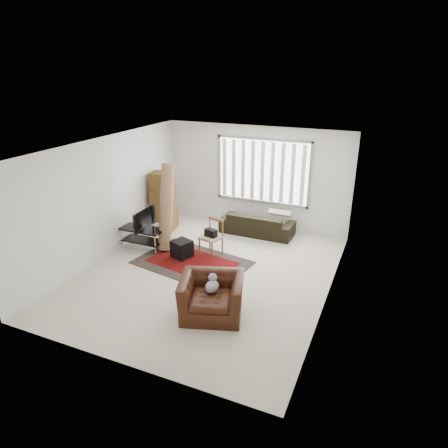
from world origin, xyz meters
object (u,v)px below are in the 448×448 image
object	(u,v)px
sofa	(257,220)
armchair	(212,294)
moving_boxes	(163,203)
side_chair	(211,235)
tv_stand	(143,234)

from	to	relation	value
sofa	armchair	bearing A→B (deg)	97.36
moving_boxes	armchair	size ratio (longest dim) A/B	1.15
sofa	side_chair	world-z (taller)	side_chair
armchair	sofa	bearing A→B (deg)	78.77
side_chair	armchair	xyz separation A→B (m)	(1.04, -2.21, -0.05)
moving_boxes	armchair	world-z (taller)	moving_boxes
moving_boxes	armchair	xyz separation A→B (m)	(2.87, -3.10, -0.31)
tv_stand	sofa	world-z (taller)	sofa
tv_stand	sofa	bearing A→B (deg)	41.41
side_chair	armchair	distance (m)	2.44
tv_stand	moving_boxes	distance (m)	1.35
tv_stand	moving_boxes	bearing A→B (deg)	98.78
side_chair	armchair	bearing A→B (deg)	-50.60
side_chair	armchair	world-z (taller)	side_chair
tv_stand	side_chair	bearing A→B (deg)	13.76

